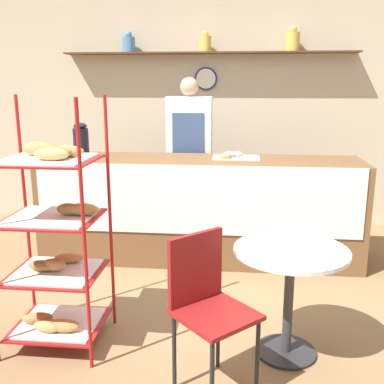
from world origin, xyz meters
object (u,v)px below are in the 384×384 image
(coffee_carafe, at_px, (81,141))
(donut_tray_counter, at_px, (233,156))
(cafe_table, at_px, (290,276))
(person_worker, at_px, (189,154))
(cafe_chair, at_px, (206,296))
(pastry_rack, at_px, (55,241))

(coffee_carafe, xyz_separation_m, donut_tray_counter, (1.43, 0.16, -0.14))
(cafe_table, distance_m, coffee_carafe, 2.42)
(person_worker, relative_size, cafe_table, 2.46)
(cafe_table, bearing_deg, person_worker, 111.92)
(person_worker, distance_m, cafe_chair, 2.51)
(pastry_rack, xyz_separation_m, donut_tray_counter, (1.10, 1.67, 0.29))
(pastry_rack, bearing_deg, donut_tray_counter, 56.73)
(pastry_rack, relative_size, cafe_chair, 1.82)
(cafe_chair, height_order, coffee_carafe, coffee_carafe)
(cafe_chair, bearing_deg, pastry_rack, 117.37)
(person_worker, xyz_separation_m, donut_tray_counter, (0.47, -0.45, 0.06))
(pastry_rack, distance_m, cafe_chair, 1.05)
(donut_tray_counter, bearing_deg, person_worker, 136.17)
(person_worker, bearing_deg, coffee_carafe, -147.60)
(cafe_table, xyz_separation_m, cafe_chair, (-0.49, -0.35, 0.01))
(person_worker, xyz_separation_m, cafe_table, (0.85, -2.10, -0.42))
(coffee_carafe, height_order, donut_tray_counter, coffee_carafe)
(cafe_table, relative_size, coffee_carafe, 2.12)
(person_worker, height_order, cafe_chair, person_worker)
(cafe_table, height_order, donut_tray_counter, donut_tray_counter)
(person_worker, relative_size, cafe_chair, 1.97)
(pastry_rack, relative_size, cafe_table, 2.28)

